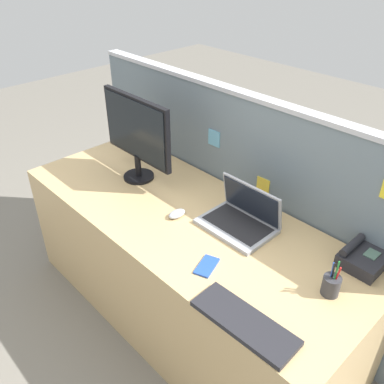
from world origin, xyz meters
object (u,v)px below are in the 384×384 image
cell_phone_blue_case (207,266)px  computer_mouse_right_hand (177,214)px  desk_phone (362,258)px  desktop_monitor (137,132)px  keyboard_main (244,322)px  pen_cup (331,285)px  laptop (242,217)px

cell_phone_blue_case → computer_mouse_right_hand: bearing=137.1°
computer_mouse_right_hand → desk_phone: bearing=22.5°
desktop_monitor → keyboard_main: 1.24m
pen_cup → computer_mouse_right_hand: bearing=-173.6°
keyboard_main → computer_mouse_right_hand: (-0.69, 0.28, 0.01)m
pen_cup → keyboard_main: bearing=-110.3°
laptop → computer_mouse_right_hand: (-0.28, -0.19, -0.03)m
desktop_monitor → keyboard_main: (1.15, -0.39, -0.28)m
keyboard_main → computer_mouse_right_hand: 0.75m
desktop_monitor → pen_cup: desktop_monitor is taller
laptop → cell_phone_blue_case: size_ratio=2.72×
computer_mouse_right_hand → pen_cup: pen_cup is taller
desktop_monitor → laptop: bearing=6.3°
laptop → keyboard_main: size_ratio=0.85×
desktop_monitor → laptop: 0.77m
pen_cup → desk_phone: bearing=89.2°
laptop → computer_mouse_right_hand: laptop is taller
desk_phone → pen_cup: pen_cup is taller
keyboard_main → computer_mouse_right_hand: size_ratio=4.23×
desk_phone → cell_phone_blue_case: (-0.46, -0.51, -0.03)m
desktop_monitor → cell_phone_blue_case: size_ratio=4.15×
desk_phone → keyboard_main: 0.65m
laptop → computer_mouse_right_hand: bearing=-145.9°
desktop_monitor → computer_mouse_right_hand: desktop_monitor is taller
desktop_monitor → laptop: desktop_monitor is taller
computer_mouse_right_hand → pen_cup: bearing=6.2°
computer_mouse_right_hand → laptop: bearing=33.9°
desktop_monitor → keyboard_main: bearing=-18.7°
desktop_monitor → pen_cup: bearing=-0.6°
laptop → cell_phone_blue_case: (0.10, -0.35, -0.04)m
cell_phone_blue_case → desktop_monitor: bearing=142.2°
desktop_monitor → laptop: size_ratio=1.52×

